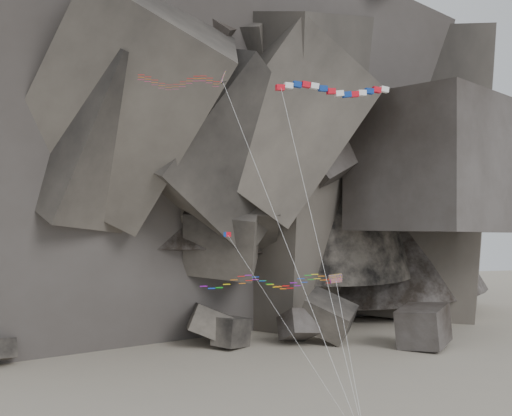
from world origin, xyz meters
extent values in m
cube|color=#47423F|center=(6.89, 36.40, 2.01)|extent=(6.35, 6.05, 4.60)
cube|color=#47423F|center=(33.16, 29.10, 2.68)|extent=(9.67, 9.20, 6.37)
cube|color=#47423F|center=(21.03, 35.26, 2.34)|extent=(9.24, 9.46, 8.32)
cube|color=#47423F|center=(16.78, 36.05, 1.80)|extent=(5.15, 6.83, 5.75)
cube|color=#47423F|center=(4.33, 39.17, 1.94)|extent=(7.49, 8.00, 6.47)
cylinder|color=silver|center=(2.94, -2.14, 16.74)|extent=(7.92, 14.57, 29.83)
cube|color=red|center=(3.58, 1.74, 30.47)|extent=(0.77, 0.52, 0.50)
cube|color=white|center=(4.37, 1.73, 30.68)|extent=(0.80, 0.52, 0.56)
cube|color=navy|center=(5.16, 1.67, 30.81)|extent=(0.83, 0.52, 0.60)
cube|color=red|center=(5.94, 1.59, 30.83)|extent=(0.83, 0.52, 0.60)
cube|color=white|center=(6.73, 1.51, 30.72)|extent=(0.81, 0.52, 0.57)
cube|color=navy|center=(7.52, 1.44, 30.52)|extent=(0.78, 0.52, 0.52)
cube|color=red|center=(8.31, 1.42, 30.31)|extent=(0.80, 0.52, 0.55)
cube|color=white|center=(9.09, 1.45, 30.15)|extent=(0.82, 0.52, 0.59)
cube|color=navy|center=(9.88, 1.53, 30.11)|extent=(0.83, 0.52, 0.60)
cube|color=red|center=(10.67, 1.64, 30.19)|extent=(0.82, 0.52, 0.58)
cube|color=white|center=(11.45, 1.76, 30.37)|extent=(0.79, 0.52, 0.53)
cube|color=navy|center=(12.24, 1.86, 30.59)|extent=(0.79, 0.52, 0.54)
cube|color=red|center=(13.03, 1.93, 30.76)|extent=(0.82, 0.52, 0.58)
cube|color=white|center=(13.82, 1.96, 30.84)|extent=(0.83, 0.52, 0.60)
cylinder|color=silver|center=(5.23, -3.94, 16.15)|extent=(3.33, 10.97, 28.65)
cube|color=#D4A10B|center=(9.00, 2.16, 13.39)|extent=(1.32, 0.50, 0.72)
cube|color=#0CB219|center=(9.00, 1.99, 13.12)|extent=(1.10, 0.36, 0.49)
cylinder|color=silver|center=(7.94, -3.62, 7.61)|extent=(2.15, 11.60, 11.57)
cube|color=red|center=(-1.63, -0.19, 17.52)|extent=(0.62, 0.11, 0.39)
cube|color=navy|center=(-1.83, -0.18, 17.52)|extent=(0.23, 0.07, 0.40)
cylinder|color=silver|center=(2.62, -4.80, 9.68)|extent=(8.54, 9.24, 15.69)
camera|label=1|loc=(-13.00, -52.78, 19.45)|focal=45.00mm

